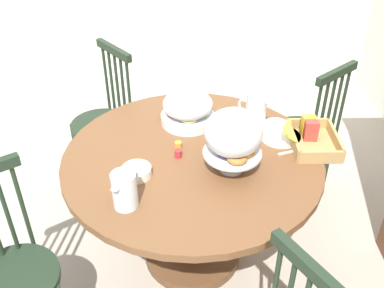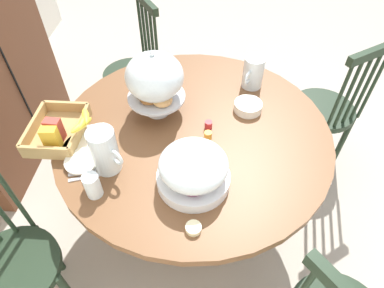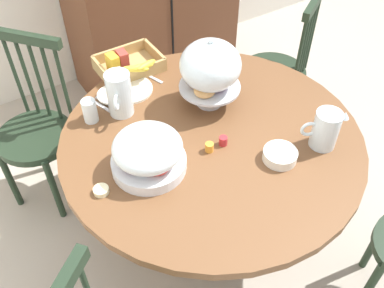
{
  "view_description": "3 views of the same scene",
  "coord_description": "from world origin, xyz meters",
  "views": [
    {
      "loc": [
        1.72,
        0.05,
        2.08
      ],
      "look_at": [
        -0.19,
        0.09,
        0.74
      ],
      "focal_mm": 41.92,
      "sensor_mm": 36.0,
      "label": 1
    },
    {
      "loc": [
        -1.22,
        0.02,
        1.84
      ],
      "look_at": [
        -0.19,
        0.09,
        0.74
      ],
      "focal_mm": 30.78,
      "sensor_mm": 36.0,
      "label": 2
    },
    {
      "loc": [
        -0.89,
        -1.0,
        2.04
      ],
      "look_at": [
        -0.19,
        0.09,
        0.74
      ],
      "focal_mm": 40.41,
      "sensor_mm": 36.0,
      "label": 3
    }
  ],
  "objects": [
    {
      "name": "ground_plane",
      "position": [
        0.0,
        0.0,
        0.0
      ],
      "size": [
        10.0,
        10.0,
        0.0
      ],
      "primitive_type": "plane",
      "color": "#A89E8E"
    },
    {
      "name": "dining_table",
      "position": [
        -0.09,
        0.09,
        0.55
      ],
      "size": [
        1.31,
        1.31,
        0.74
      ],
      "color": "brown",
      "rests_on": "ground_plane"
    },
    {
      "name": "windsor_chair_by_cabinet",
      "position": [
        0.73,
        0.56,
        0.45
      ],
      "size": [
        0.46,
        0.46,
        0.97
      ],
      "color": "#1E2D1E",
      "rests_on": "ground_plane"
    },
    {
      "name": "windsor_chair_facing_door",
      "position": [
        -0.69,
        0.83,
        0.45
      ],
      "size": [
        0.47,
        0.47,
        0.97
      ],
      "color": "#1E2D1E",
      "rests_on": "ground_plane"
    },
    {
      "name": "pastry_stand_with_dome",
      "position": [
        0.02,
        0.27,
        0.94
      ],
      "size": [
        0.28,
        0.28,
        0.34
      ],
      "color": "silver",
      "rests_on": "dining_table"
    },
    {
      "name": "fruit_platter_covered",
      "position": [
        -0.41,
        0.07,
        0.83
      ],
      "size": [
        0.3,
        0.3,
        0.18
      ],
      "color": "silver",
      "rests_on": "dining_table"
    },
    {
      "name": "orange_juice_pitcher",
      "position": [
        -0.35,
        0.43,
        0.84
      ],
      "size": [
        0.13,
        0.17,
        0.21
      ],
      "color": "silver",
      "rests_on": "dining_table"
    },
    {
      "name": "milk_pitcher",
      "position": [
        0.27,
        -0.21,
        0.82
      ],
      "size": [
        0.18,
        0.11,
        0.17
      ],
      "color": "silver",
      "rests_on": "dining_table"
    },
    {
      "name": "cereal_basket",
      "position": [
        -0.19,
        0.69,
        0.78
      ],
      "size": [
        0.32,
        0.3,
        0.12
      ],
      "color": "tan",
      "rests_on": "dining_table"
    },
    {
      "name": "china_plate_large",
      "position": [
        -0.25,
        0.56,
        0.75
      ],
      "size": [
        0.22,
        0.22,
        0.01
      ],
      "primitive_type": "cylinder",
      "color": "white",
      "rests_on": "dining_table"
    },
    {
      "name": "china_plate_small",
      "position": [
        -0.34,
        0.55,
        0.76
      ],
      "size": [
        0.15,
        0.15,
        0.01
      ],
      "primitive_type": "cylinder",
      "color": "white",
      "rests_on": "china_plate_large"
    },
    {
      "name": "cereal_bowl",
      "position": [
        0.06,
        -0.18,
        0.76
      ],
      "size": [
        0.14,
        0.14,
        0.04
      ],
      "primitive_type": "cylinder",
      "color": "white",
      "rests_on": "dining_table"
    },
    {
      "name": "drinking_glass",
      "position": [
        -0.49,
        0.46,
        0.8
      ],
      "size": [
        0.06,
        0.06,
        0.11
      ],
      "primitive_type": "cylinder",
      "color": "silver",
      "rests_on": "dining_table"
    },
    {
      "name": "butter_dish",
      "position": [
        -0.63,
        0.05,
        0.75
      ],
      "size": [
        0.06,
        0.06,
        0.02
      ],
      "primitive_type": "cylinder",
      "color": "beige",
      "rests_on": "dining_table"
    },
    {
      "name": "jam_jar_strawberry",
      "position": [
        -0.09,
        0.02,
        0.76
      ],
      "size": [
        0.04,
        0.04,
        0.04
      ],
      "primitive_type": "cylinder",
      "color": "#B7282D",
      "rests_on": "dining_table"
    },
    {
      "name": "jam_jar_apricot",
      "position": [
        -0.16,
        0.02,
        0.76
      ],
      "size": [
        0.04,
        0.04,
        0.04
      ],
      "primitive_type": "cylinder",
      "color": "orange",
      "rests_on": "dining_table"
    },
    {
      "name": "table_knife",
      "position": [
        -0.38,
        0.51,
        0.74
      ],
      "size": [
        0.07,
        0.17,
        0.01
      ],
      "primitive_type": "cube",
      "rotation": [
        0.0,
        0.0,
        8.17
      ],
      "color": "silver",
      "rests_on": "dining_table"
    },
    {
      "name": "dinner_fork",
      "position": [
        -0.41,
        0.5,
        0.74
      ],
      "size": [
        0.07,
        0.17,
        0.01
      ],
      "primitive_type": "cube",
      "rotation": [
        0.0,
        0.0,
        8.17
      ],
      "color": "silver",
      "rests_on": "dining_table"
    },
    {
      "name": "soup_spoon",
      "position": [
        -0.12,
        0.6,
        0.74
      ],
      "size": [
        0.07,
        0.17,
        0.01
      ],
      "primitive_type": "cube",
      "rotation": [
        0.0,
        0.0,
        8.17
      ],
      "color": "silver",
      "rests_on": "dining_table"
    }
  ]
}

